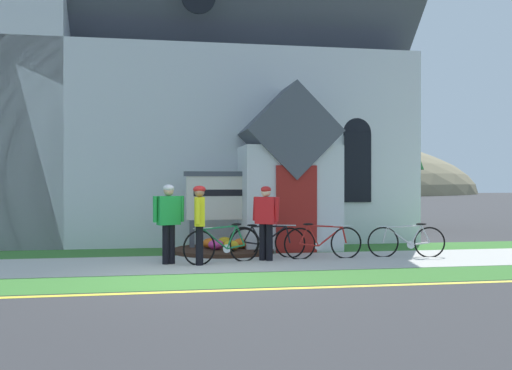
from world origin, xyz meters
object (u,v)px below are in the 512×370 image
Objects in this scene: cyclist_in_green_jersey at (266,218)px; cyclist_in_orange_jersey at (169,218)px; roadside_conifer at (365,88)px; church_sign at (222,199)px; bicycle_blue at (266,241)px; bicycle_orange at (223,245)px; cyclist_in_blue_jersey at (199,219)px; bicycle_silver at (407,241)px; bicycle_red at (323,242)px.

cyclist_in_orange_jersey is at bearing -175.06° from cyclist_in_green_jersey.
cyclist_in_orange_jersey is 0.20× the size of roadside_conifer.
bicycle_blue is (0.86, -1.42, -0.92)m from church_sign.
cyclist_in_green_jersey is 10.80m from roadside_conifer.
cyclist_in_blue_jersey reaches higher than bicycle_orange.
cyclist_in_blue_jersey is at bearing -164.74° from cyclist_in_green_jersey.
bicycle_orange reaches higher than bicycle_silver.
cyclist_in_orange_jersey is 1.01× the size of cyclist_in_blue_jersey.
roadside_conifer is at bearing 53.43° from bicycle_orange.
cyclist_in_blue_jersey is (-2.76, -0.51, 0.57)m from bicycle_red.
bicycle_silver is at bearing -1.61° from bicycle_red.
cyclist_in_orange_jersey is at bearing -131.15° from roadside_conifer.
bicycle_blue is at bearing -58.94° from church_sign.
roadside_conifer is at bearing 52.00° from cyclist_in_blue_jersey.
bicycle_blue is at bearing 32.90° from cyclist_in_blue_jersey.
church_sign is at bearing 58.74° from cyclist_in_orange_jersey.
cyclist_in_blue_jersey is at bearing -106.75° from church_sign.
bicycle_blue is 1.00× the size of cyclist_in_orange_jersey.
church_sign reaches higher than bicycle_silver.
bicycle_red is at bearing 10.38° from cyclist_in_blue_jersey.
cyclist_in_blue_jersey is at bearing -169.62° from bicycle_red.
cyclist_in_orange_jersey reaches higher than bicycle_blue.
church_sign is 2.95m from bicycle_red.
cyclist_in_green_jersey reaches higher than bicycle_red.
bicycle_orange is 1.12m from cyclist_in_green_jersey.
cyclist_in_green_jersey reaches higher than bicycle_blue.
bicycle_silver is at bearing 2.49° from cyclist_in_orange_jersey.
bicycle_orange is 1.03× the size of cyclist_in_orange_jersey.
church_sign is 2.43m from bicycle_orange.
bicycle_blue is 0.20× the size of roadside_conifer.
church_sign is 4.55m from bicycle_silver.
cyclist_in_blue_jersey is (-1.60, -1.03, 0.58)m from bicycle_blue.
bicycle_blue is 0.93× the size of bicycle_red.
cyclist_in_orange_jersey reaches higher than cyclist_in_green_jersey.
cyclist_in_blue_jersey is (0.62, -0.22, -0.02)m from cyclist_in_orange_jersey.
church_sign is 1.19× the size of cyclist_in_orange_jersey.
bicycle_red is 1.10× the size of cyclist_in_green_jersey.
bicycle_blue is 0.86m from cyclist_in_green_jersey.
church_sign is at bearing 136.09° from bicycle_red.
bicycle_red is 1.42m from cyclist_in_green_jersey.
roadside_conifer is (6.32, 8.52, 4.82)m from bicycle_orange.
church_sign is 1.90m from bicycle_blue.
bicycle_blue is at bearing 20.17° from cyclist_in_orange_jersey.
cyclist_in_green_jersey is 0.19× the size of roadside_conifer.
church_sign reaches higher than cyclist_in_blue_jersey.
church_sign is 9.59m from roadside_conifer.
cyclist_in_green_jersey is at bearing -179.08° from bicycle_silver.
cyclist_in_orange_jersey is at bearing 160.46° from cyclist_in_blue_jersey.
cyclist_in_green_jersey is (-3.25, -0.05, 0.57)m from bicycle_silver.
bicycle_blue is at bearing -124.17° from roadside_conifer.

